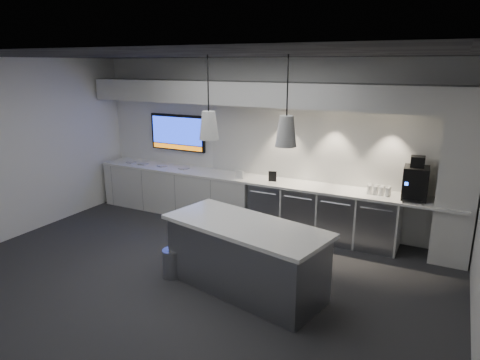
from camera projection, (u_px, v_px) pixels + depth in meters
The scene contains 27 objects.
floor at pixel (192, 276), 6.05m from camera, with size 7.00×7.00×0.00m, color #29292B.
ceiling at pixel (185, 55), 5.26m from camera, with size 7.00×7.00×0.00m, color black.
wall_back at pixel (265, 143), 7.80m from camera, with size 7.00×7.00×0.00m, color white.
wall_front at pixel (19, 240), 3.51m from camera, with size 7.00×7.00×0.00m, color white.
wall_left at pixel (15, 150), 7.19m from camera, with size 7.00×7.00×0.00m, color white.
back_counter at pixel (258, 180), 7.68m from camera, with size 6.80×0.65×0.04m, color white.
left_base_cabinets at pixel (178, 191), 8.57m from camera, with size 3.30×0.63×0.86m, color silver.
fridge_unit_a at pixel (270, 206), 7.69m from camera, with size 0.60×0.61×0.85m, color gray.
fridge_unit_b at pixel (303, 211), 7.42m from camera, with size 0.60×0.61×0.85m, color gray.
fridge_unit_c at pixel (339, 217), 7.14m from camera, with size 0.60×0.61×0.85m, color gray.
fridge_unit_d at pixel (378, 223), 6.86m from camera, with size 0.60×0.61×0.85m, color gray.
backsplash at pixel (330, 146), 7.24m from camera, with size 4.60×0.03×1.30m, color silver.
soffit at pixel (259, 94), 7.30m from camera, with size 6.90×0.60×0.40m, color silver.
column at pixel (459, 178), 6.19m from camera, with size 0.55×0.55×2.60m, color silver.
wall_tv at pixel (178, 133), 8.57m from camera, with size 1.25×0.07×0.72m.
island at pixel (245, 257), 5.57m from camera, with size 2.33×1.38×0.92m.
bin at pixel (173, 263), 5.98m from camera, with size 0.29×0.29×0.40m, color gray.
coffee_machine at pixel (416, 182), 6.48m from camera, with size 0.39×0.55×0.66m.
sign_black at pixel (272, 176), 7.48m from camera, with size 0.14×0.02×0.18m, color black.
sign_white at pixel (239, 174), 7.69m from camera, with size 0.18×0.02×0.14m, color white.
cup_cluster at pixel (379, 190), 6.74m from camera, with size 0.35×0.17×0.14m, color white, non-canonical shape.
tray_a at pixel (131, 162), 8.87m from camera, with size 0.16×0.16×0.03m, color #B1B1B1.
tray_b at pixel (143, 164), 8.75m from camera, with size 0.16×0.16×0.03m, color #B1B1B1.
tray_c at pixel (162, 166), 8.58m from camera, with size 0.16×0.16×0.03m, color #B1B1B1.
tray_d at pixel (184, 169), 8.36m from camera, with size 0.16×0.16×0.03m, color #B1B1B1.
pendant_left at pixel (209, 125), 5.36m from camera, with size 0.25×0.25×1.05m.
pendant_right at pixel (286, 131), 4.90m from camera, with size 0.25×0.25×1.05m.
Camera 1 is at (3.09, -4.57, 2.90)m, focal length 32.00 mm.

